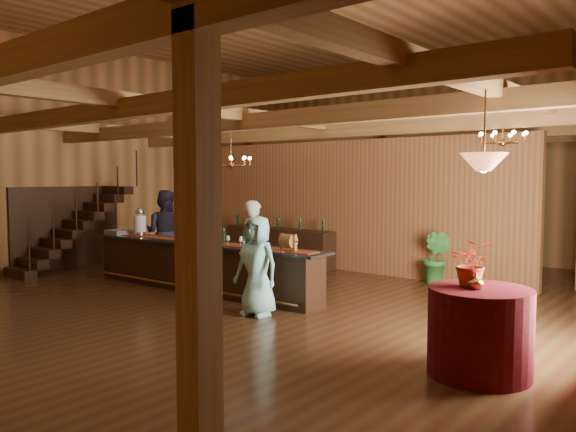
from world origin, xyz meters
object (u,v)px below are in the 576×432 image
Objects in this scene: beverage_dispenser at (140,222)px; raffle_drum at (288,241)px; chandelier_left at (231,161)px; tasting_bar at (201,266)px; backbar_shelf at (278,246)px; bartender at (254,245)px; chandelier_right at (503,137)px; guest at (257,266)px; pendant_lamp at (484,162)px; staff_second at (165,233)px; floor_plant at (437,258)px; round_table at (480,332)px.

raffle_drum is (4.12, 0.07, -0.11)m from beverage_dispenser.
raffle_drum is at bearing -19.24° from chandelier_left.
backbar_shelf is at bearing 104.03° from tasting_bar.
chandelier_left is 0.45× the size of bartender.
tasting_bar is at bearing -154.05° from chandelier_right.
beverage_dispenser is 0.75× the size of chandelier_left.
chandelier_left reaches higher than guest.
bartender is (-5.28, 1.94, -1.52)m from pendant_lamp.
tasting_bar is at bearing 134.63° from staff_second.
chandelier_left reaches higher than backbar_shelf.
backbar_shelf is at bearing 75.92° from beverage_dispenser.
floor_plant is (3.27, 3.61, 0.07)m from tasting_bar.
round_table reaches higher than tasting_bar.
floor_plant is at bearing 70.41° from guest.
tasting_bar is at bearing -178.97° from raffle_drum.
guest reaches higher than round_table.
bartender reaches higher than round_table.
chandelier_right is 3.75m from pendant_lamp.
raffle_drum is 1.69m from bartender.
round_table is (7.91, -1.12, -0.75)m from beverage_dispenser.
tasting_bar is at bearing -72.71° from backbar_shelf.
backbar_shelf is 1.69× the size of staff_second.
beverage_dispenser is 0.52× the size of round_table.
beverage_dispenser is 6.38m from floor_plant.
chandelier_left is at bearing 161.90° from pendant_lamp.
round_table is at bearing 140.87° from staff_second.
tasting_bar is 7.26× the size of chandelier_left.
chandelier_left is at bearing 22.09° from beverage_dispenser.
chandelier_left is (1.99, 0.81, 1.31)m from beverage_dispenser.
pendant_lamp is 8.30m from staff_second.
guest is (2.11, -1.52, -1.75)m from chandelier_left.
round_table is 4.43m from chandelier_right.
round_table is at bearing -17.45° from raffle_drum.
staff_second is at bearing -177.48° from chandelier_left.
chandelier_left is (-2.13, 0.74, 1.42)m from raffle_drum.
tasting_bar is 6.10m from round_table.
tasting_bar is 3.68m from backbar_shelf.
chandelier_left is 2.60m from staff_second.
bartender reaches higher than backbar_shelf.
chandelier_left is (-5.91, 1.93, 2.07)m from round_table.
tasting_bar is 17.09× the size of raffle_drum.
beverage_dispenser is at bearing -157.91° from chandelier_left.
pendant_lamp is (5.91, -1.93, -0.16)m from chandelier_left.
beverage_dispenser reaches higher than raffle_drum.
pendant_lamp is at bearing 140.87° from staff_second.
backbar_shelf is (0.89, 3.56, -0.79)m from beverage_dispenser.
staff_second is at bearing 21.55° from bartender.
floor_plant is (1.09, 4.34, -0.25)m from guest.
round_table is 1.03× the size of floor_plant.
staff_second is at bearing -166.05° from chandelier_right.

